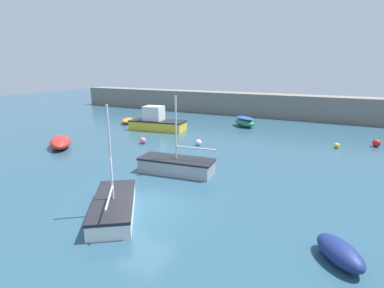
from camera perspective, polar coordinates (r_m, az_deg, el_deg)
ground_plane at (r=13.76m, az=-9.27°, el=-12.00°), size 120.00×120.00×0.20m
harbor_breakwater at (r=38.68m, az=16.42°, el=6.99°), size 60.70×2.92×2.79m
rowboat_with_red_cover at (r=31.60m, az=10.01°, el=4.21°), size 3.06×2.88×1.02m
sailboat_short_mast at (r=17.44m, az=-2.97°, el=-4.06°), size 4.62×2.14×4.48m
sailboat_twin_hulled at (r=13.13m, az=-14.67°, el=-11.36°), size 3.79×4.34×4.61m
fishing_dinghy_green at (r=11.00m, az=26.31°, el=-18.01°), size 1.95×2.09×0.69m
dinghy_near_pier at (r=33.63m, az=-12.15°, el=4.35°), size 1.60×2.20×0.62m
open_tender_yellow at (r=25.05m, az=-23.80°, el=0.34°), size 3.59×3.44×0.85m
motorboat_with_cabin at (r=29.58m, az=-6.76°, el=4.18°), size 5.68×2.92×2.34m
mooring_buoy_red at (r=27.23m, az=31.71°, el=0.17°), size 0.60×0.60×0.60m
mooring_buoy_pink at (r=24.45m, az=-9.34°, el=0.66°), size 0.51×0.51×0.51m
mooring_buoy_white at (r=23.57m, az=1.26°, el=0.29°), size 0.47×0.47×0.47m
mooring_buoy_yellow at (r=25.34m, az=25.88°, el=-0.27°), size 0.40×0.40×0.40m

